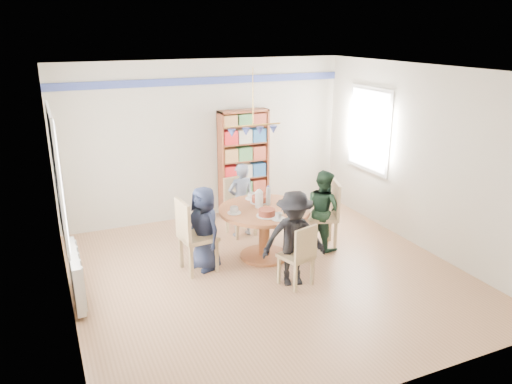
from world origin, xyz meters
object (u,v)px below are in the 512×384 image
person_left (204,228)px  person_near (294,239)px  dining_table (264,221)px  chair_near (300,253)px  person_right (323,210)px  bookshelf (244,163)px  chair_right (327,212)px  person_far (241,200)px  chair_far (239,203)px  chair_left (192,233)px  radiator (76,275)px

person_left → person_near: person_near is taller
person_left → dining_table: bearing=69.0°
chair_near → person_left: (-0.94, 0.99, 0.12)m
dining_table → person_right: 0.95m
chair_near → bookshelf: size_ratio=0.46×
person_left → person_right: 1.84m
person_near → chair_right: bearing=54.0°
person_far → chair_far: bearing=-96.4°
dining_table → chair_left: chair_left is taller
chair_right → bookshelf: bearing=107.1°
chair_far → chair_near: size_ratio=1.09×
dining_table → chair_far: 0.99m
person_far → chair_left: bearing=35.3°
chair_right → person_far: size_ratio=0.86×
person_left → person_near: 1.27m
chair_right → person_far: (-1.02, 0.92, 0.03)m
chair_near → bookshelf: bookshelf is taller
radiator → bookshelf: size_ratio=0.54×
chair_far → person_far: bearing=-92.1°
dining_table → chair_left: (-1.08, -0.01, 0.01)m
bookshelf → chair_left: bearing=-129.4°
chair_far → person_right: size_ratio=0.77×
chair_right → chair_near: (-0.97, -0.93, -0.10)m
bookshelf → chair_far: bearing=-117.6°
dining_table → chair_far: bearing=89.9°
radiator → person_right: (3.54, 0.17, 0.25)m
person_right → person_near: bearing=118.6°
dining_table → bookshelf: 1.92m
dining_table → chair_near: bearing=-87.1°
person_right → chair_right: bearing=-107.1°
person_near → chair_left: bearing=156.1°
radiator → chair_right: bearing=2.6°
radiator → chair_near: chair_near is taller
radiator → person_near: 2.70m
chair_near → person_near: person_near is taller
radiator → bookshelf: 3.70m
chair_left → chair_near: size_ratio=1.22×
person_far → person_near: size_ratio=0.94×
chair_near → person_right: size_ratio=0.70×
person_left → person_far: person_far is taller
person_far → bookshelf: bookshelf is taller
person_right → person_near: size_ratio=0.96×
radiator → person_far: (2.59, 1.08, 0.25)m
dining_table → chair_left: 1.08m
chair_far → person_right: (0.95, -1.03, 0.10)m
dining_table → chair_far: size_ratio=1.41×
chair_near → person_left: bearing=133.6°
dining_table → chair_far: (0.00, 0.99, -0.05)m
chair_left → person_near: size_ratio=0.82×
radiator → dining_table: 2.61m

